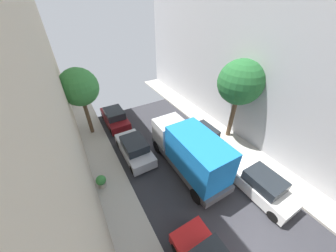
{
  "coord_description": "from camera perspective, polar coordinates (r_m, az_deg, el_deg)",
  "views": [
    {
      "loc": [
        -5.59,
        -1.09,
        9.96
      ],
      "look_at": [
        1.12,
        10.35,
        0.5
      ],
      "focal_mm": 19.17,
      "sensor_mm": 36.0,
      "label": 1
    }
  ],
  "objects": [
    {
      "name": "ground",
      "position": [
        11.47,
        25.77,
        -31.08
      ],
      "size": [
        32.0,
        32.0,
        0.0
      ],
      "primitive_type": "plane",
      "color": "#2D2D33"
    },
    {
      "name": "street_tree_1",
      "position": [
        14.46,
        22.0,
        12.61
      ],
      "size": [
        3.32,
        3.32,
        6.48
      ],
      "color": "brown",
      "rests_on": "sidewalk_right"
    },
    {
      "name": "potted_plant_1",
      "position": [
        12.47,
        -20.47,
        -16.11
      ],
      "size": [
        0.62,
        0.62,
        0.88
      ],
      "color": "#B2A899",
      "rests_on": "sidewalk_left"
    },
    {
      "name": "parked_car_left_4",
      "position": [
        17.8,
        -16.54,
        2.61
      ],
      "size": [
        1.78,
        4.2,
        1.57
      ],
      "color": "maroon",
      "rests_on": "ground"
    },
    {
      "name": "street_tree_0",
      "position": [
        15.64,
        -26.41,
        10.92
      ],
      "size": [
        2.94,
        2.94,
        5.73
      ],
      "color": "brown",
      "rests_on": "sidewalk_left"
    },
    {
      "name": "delivery_truck",
      "position": [
        11.95,
        6.95,
        -7.95
      ],
      "size": [
        2.26,
        6.6,
        3.38
      ],
      "color": "#4C4C51",
      "rests_on": "ground"
    },
    {
      "name": "parked_car_right_1",
      "position": [
        12.77,
        27.37,
        -16.3
      ],
      "size": [
        1.78,
        4.2,
        1.57
      ],
      "color": "white",
      "rests_on": "ground"
    },
    {
      "name": "parked_car_right_2",
      "position": [
        15.07,
        10.85,
        -3.08
      ],
      "size": [
        1.78,
        4.2,
        1.57
      ],
      "color": "black",
      "rests_on": "ground"
    },
    {
      "name": "parked_car_left_3",
      "position": [
        13.87,
        -10.59,
        -7.04
      ],
      "size": [
        1.78,
        4.2,
        1.57
      ],
      "color": "silver",
      "rests_on": "ground"
    },
    {
      "name": "sidewalk_right",
      "position": [
        14.52,
        38.32,
        -17.6
      ],
      "size": [
        2.0,
        44.0,
        0.15
      ],
      "primitive_type": "cube",
      "color": "#B7B2A8",
      "rests_on": "ground"
    },
    {
      "name": "potted_plant_2",
      "position": [
        22.89,
        -27.63,
        7.17
      ],
      "size": [
        0.54,
        0.54,
        0.87
      ],
      "color": "brown",
      "rests_on": "sidewalk_left"
    }
  ]
}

